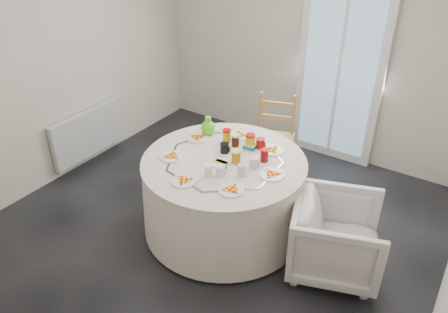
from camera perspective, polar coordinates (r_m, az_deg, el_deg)
The scene contains 14 objects.
floor at distance 4.34m, azimuth -1.23°, elevation -9.18°, with size 4.00×4.00×0.00m, color black.
wall_back at distance 5.30m, azimuth 11.32°, elevation 14.03°, with size 4.00×0.02×2.60m, color #BCB5A3.
wall_left at distance 4.98m, azimuth -21.16°, elevation 11.46°, with size 0.02×4.00×2.60m, color #BCB5A3.
glass_door at distance 5.20m, azimuth 14.90°, elevation 10.35°, with size 1.00×0.08×2.10m, color silver.
radiator at distance 5.39m, azimuth -17.30°, elevation 2.88°, with size 0.07×1.00×0.55m, color silver.
table at distance 4.11m, azimuth 0.00°, elevation -5.08°, with size 1.53×1.53×0.77m, color white.
wooden_chair at distance 4.86m, azimuth 6.46°, elevation 2.22°, with size 0.43×0.41×0.95m, color gold, non-canonical shape.
armchair at distance 3.80m, azimuth 14.56°, elevation -9.59°, with size 0.72×0.68×0.75m, color beige.
place_settings at distance 3.89m, azimuth -0.00°, elevation -0.38°, with size 1.16×1.16×0.02m, color white, non-canonical shape.
jar_cluster at distance 4.02m, azimuth 2.60°, elevation 1.50°, with size 0.54×0.27×0.16m, color #A2660E, non-canonical shape.
butter_tub at distance 4.07m, azimuth 3.36°, elevation 1.32°, with size 0.11×0.08×0.04m, color #047889.
green_pitcher at distance 4.27m, azimuth -2.09°, elevation 4.19°, with size 0.14×0.14×0.19m, color #5AC81E, non-canonical shape.
cheese_platter at distance 3.83m, azimuth -0.43°, elevation -0.88°, with size 0.25×0.16×0.03m, color silver, non-canonical shape.
mugs_glasses at distance 3.82m, azimuth 1.34°, elevation -0.34°, with size 0.62×0.62×0.11m, color #A09D9D, non-canonical shape.
Camera 1 is at (1.90, -2.71, 2.80)m, focal length 35.00 mm.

